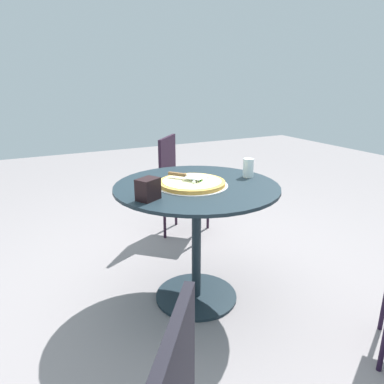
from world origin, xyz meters
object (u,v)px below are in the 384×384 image
(napkin_dispenser, at_px, (148,189))
(patio_chair_far, at_px, (179,177))
(pizza_on_tray, at_px, (192,183))
(pizza_server, at_px, (185,176))
(drinking_cup, at_px, (248,168))
(patio_table, at_px, (196,216))

(napkin_dispenser, height_order, patio_chair_far, patio_chair_far)
(pizza_on_tray, bearing_deg, pizza_server, -65.01)
(pizza_on_tray, relative_size, pizza_server, 2.07)
(drinking_cup, relative_size, patio_chair_far, 0.13)
(patio_table, bearing_deg, pizza_server, -41.08)
(patio_chair_far, bearing_deg, patio_table, 70.45)
(napkin_dispenser, relative_size, patio_chair_far, 0.13)
(pizza_server, relative_size, napkin_dispenser, 1.80)
(drinking_cup, bearing_deg, patio_table, 1.50)
(pizza_server, bearing_deg, pizza_on_tray, 114.99)
(pizza_on_tray, bearing_deg, napkin_dispenser, 21.19)
(drinking_cup, bearing_deg, napkin_dispenser, 10.49)
(patio_table, height_order, pizza_on_tray, pizza_on_tray)
(patio_table, xyz_separation_m, drinking_cup, (-0.36, -0.01, 0.24))
(pizza_on_tray, bearing_deg, patio_table, -177.99)
(drinking_cup, distance_m, napkin_dispenser, 0.71)
(napkin_dispenser, bearing_deg, patio_table, -8.70)
(patio_table, height_order, drinking_cup, drinking_cup)
(drinking_cup, distance_m, patio_chair_far, 0.98)
(pizza_server, height_order, napkin_dispenser, napkin_dispenser)
(pizza_server, bearing_deg, patio_chair_far, -113.21)
(patio_table, height_order, napkin_dispenser, napkin_dispenser)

